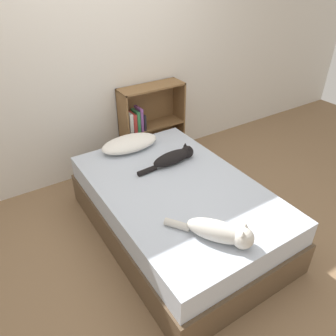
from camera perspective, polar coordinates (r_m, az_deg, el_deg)
ground_plane at (r=3.09m, az=1.47°, el=-10.87°), size 8.00×8.00×0.00m
wall_back at (r=3.57m, az=-11.37°, el=17.96°), size 8.00×0.06×2.50m
bed at (r=2.92m, az=1.54°, el=-7.27°), size 1.25×1.92×0.52m
pillow at (r=3.28m, az=-6.70°, el=4.28°), size 0.58×0.31×0.12m
cat_light at (r=2.26m, az=9.27°, el=-10.99°), size 0.42×0.55×0.17m
cat_dark at (r=3.03m, az=1.11°, el=1.92°), size 0.61×0.16×0.14m
bookshelf at (r=3.88m, az=-3.47°, el=7.81°), size 0.76×0.26×0.94m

